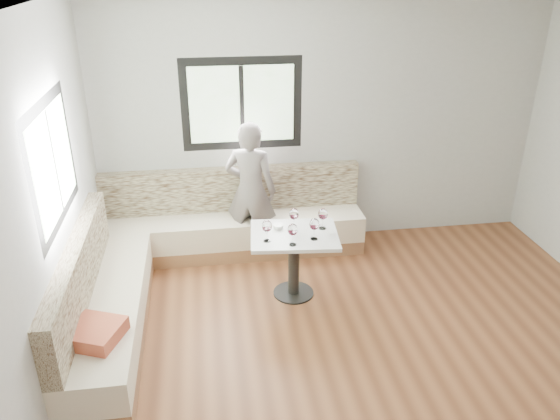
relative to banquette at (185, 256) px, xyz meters
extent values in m
cube|color=brown|center=(1.59, -1.63, -0.33)|extent=(5.00, 5.00, 0.01)
cube|color=white|center=(1.59, -1.63, 2.47)|extent=(5.00, 5.00, 0.01)
cube|color=#B7B7B2|center=(1.59, 0.87, 1.07)|extent=(5.00, 0.01, 2.80)
cube|color=#B7B7B2|center=(-0.91, -1.63, 1.07)|extent=(0.01, 5.00, 2.80)
cube|color=black|center=(0.69, 0.86, 1.32)|extent=(1.30, 0.02, 1.00)
cube|color=black|center=(-0.90, -0.73, 1.32)|extent=(0.02, 1.30, 1.00)
cube|color=brown|center=(0.54, 0.60, -0.25)|extent=(2.90, 0.55, 0.16)
cube|color=beige|center=(0.54, 0.60, -0.03)|extent=(2.90, 0.55, 0.29)
cube|color=beige|center=(0.54, 0.80, 0.37)|extent=(2.90, 0.14, 0.50)
cube|color=brown|center=(-0.64, -0.80, -0.25)|extent=(0.55, 2.25, 0.16)
cube|color=beige|center=(-0.64, -0.80, -0.03)|extent=(0.55, 2.25, 0.29)
cube|color=beige|center=(-0.84, -0.80, 0.37)|extent=(0.14, 2.25, 0.50)
cube|color=#C35847|center=(-0.64, -1.39, 0.18)|extent=(0.49, 0.49, 0.11)
cylinder|color=black|center=(1.06, -0.34, -0.32)|extent=(0.41, 0.41, 0.02)
cylinder|color=black|center=(1.06, -0.34, -0.01)|extent=(0.11, 0.11, 0.64)
cube|color=silver|center=(1.06, -0.34, 0.33)|extent=(0.89, 0.72, 0.04)
imported|color=slate|center=(0.73, 0.55, 0.44)|extent=(0.66, 0.55, 1.55)
cylinder|color=white|center=(0.93, -0.21, 0.37)|extent=(0.10, 0.10, 0.04)
sphere|color=black|center=(0.94, -0.20, 0.38)|extent=(0.02, 0.02, 0.02)
sphere|color=black|center=(0.92, -0.20, 0.38)|extent=(0.02, 0.02, 0.02)
sphere|color=black|center=(0.93, -0.22, 0.38)|extent=(0.02, 0.02, 0.02)
cylinder|color=white|center=(0.79, -0.45, 0.35)|extent=(0.07, 0.07, 0.01)
cylinder|color=white|center=(0.79, -0.45, 0.40)|extent=(0.01, 0.01, 0.09)
ellipsoid|color=white|center=(0.79, -0.45, 0.51)|extent=(0.10, 0.10, 0.11)
cylinder|color=#400614|center=(0.79, -0.45, 0.48)|extent=(0.06, 0.06, 0.02)
cylinder|color=white|center=(1.01, -0.55, 0.35)|extent=(0.07, 0.07, 0.01)
cylinder|color=white|center=(1.01, -0.55, 0.40)|extent=(0.01, 0.01, 0.09)
ellipsoid|color=white|center=(1.01, -0.55, 0.51)|extent=(0.10, 0.10, 0.11)
cylinder|color=#400614|center=(1.01, -0.55, 0.48)|extent=(0.06, 0.06, 0.02)
cylinder|color=white|center=(1.23, -0.47, 0.35)|extent=(0.07, 0.07, 0.01)
cylinder|color=white|center=(1.23, -0.47, 0.40)|extent=(0.01, 0.01, 0.09)
ellipsoid|color=white|center=(1.23, -0.47, 0.51)|extent=(0.10, 0.10, 0.11)
cylinder|color=#400614|center=(1.23, -0.47, 0.48)|extent=(0.06, 0.06, 0.02)
cylinder|color=white|center=(1.08, -0.23, 0.35)|extent=(0.07, 0.07, 0.01)
cylinder|color=white|center=(1.08, -0.23, 0.40)|extent=(0.01, 0.01, 0.09)
ellipsoid|color=white|center=(1.08, -0.23, 0.51)|extent=(0.10, 0.10, 0.11)
cylinder|color=#400614|center=(1.08, -0.23, 0.48)|extent=(0.06, 0.06, 0.02)
cylinder|color=white|center=(1.35, -0.27, 0.35)|extent=(0.07, 0.07, 0.01)
cylinder|color=white|center=(1.35, -0.27, 0.40)|extent=(0.01, 0.01, 0.09)
ellipsoid|color=white|center=(1.35, -0.27, 0.51)|extent=(0.10, 0.10, 0.11)
cylinder|color=#400614|center=(1.35, -0.27, 0.48)|extent=(0.06, 0.06, 0.02)
camera|label=1|loc=(0.26, -4.90, 2.77)|focal=35.00mm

